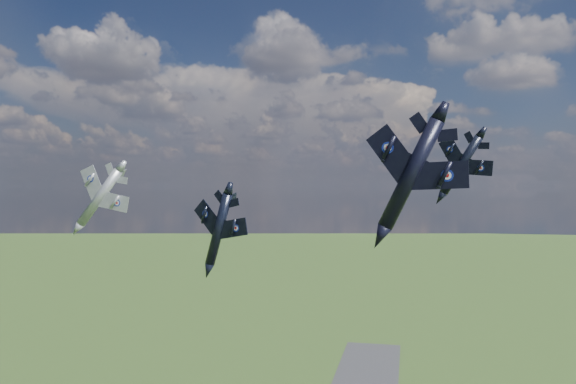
% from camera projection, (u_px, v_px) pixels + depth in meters
% --- Properties ---
extents(jet_lead_navy, '(13.62, 15.61, 5.48)m').
position_uv_depth(jet_lead_navy, '(219.00, 229.00, 71.39)').
color(jet_lead_navy, black).
extents(jet_right_navy, '(11.73, 14.62, 6.61)m').
position_uv_depth(jet_right_navy, '(411.00, 174.00, 45.70)').
color(jet_right_navy, black).
extents(jet_high_navy, '(13.84, 16.05, 7.57)m').
position_uv_depth(jet_high_navy, '(461.00, 165.00, 83.74)').
color(jet_high_navy, black).
extents(jet_left_silver, '(9.92, 14.02, 8.36)m').
position_uv_depth(jet_left_silver, '(100.00, 197.00, 80.52)').
color(jet_left_silver, gray).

